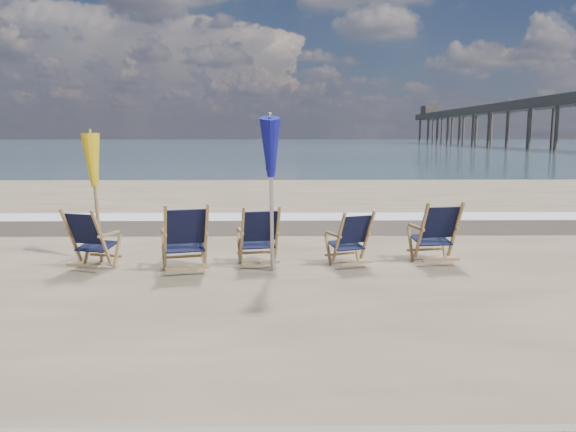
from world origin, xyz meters
name	(u,v)px	position (x,y,z in m)	size (l,w,h in m)	color
ocean	(280,143)	(0.00, 128.00, 0.00)	(400.00, 400.00, 0.00)	#3A5060
surf_foam	(284,216)	(0.00, 8.30, 0.00)	(200.00, 1.40, 0.01)	silver
wet_sand_strip	(285,226)	(0.00, 6.80, 0.00)	(200.00, 2.60, 0.00)	#42362A
beach_chair_0	(101,240)	(-2.83, 2.52, 0.49)	(0.63, 0.71, 0.98)	black
beach_chair_1	(206,237)	(-1.23, 2.45, 0.54)	(0.70, 0.78, 1.09)	black
beach_chair_2	(277,236)	(-0.16, 2.82, 0.50)	(0.64, 0.71, 0.99)	black
beach_chair_3	(367,238)	(1.27, 2.83, 0.46)	(0.58, 0.66, 0.91)	black
beach_chair_4	(456,232)	(2.71, 2.94, 0.52)	(0.67, 0.75, 1.04)	black
umbrella_yellow	(95,167)	(-3.11, 3.21, 1.56)	(0.30, 0.30, 2.08)	#A17B48
umbrella_blue	(271,153)	(-0.24, 2.29, 1.82)	(0.30, 0.30, 2.35)	#A5A5AD
fishing_pier	(548,116)	(38.00, 74.00, 4.65)	(4.40, 140.00, 9.30)	brown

